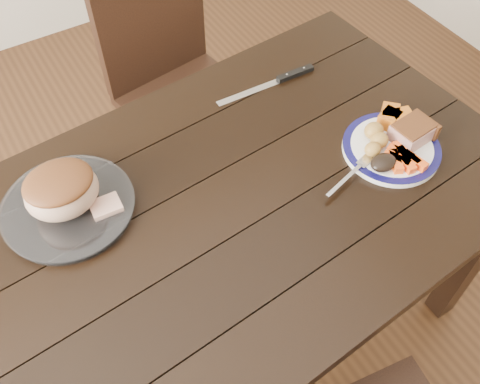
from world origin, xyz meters
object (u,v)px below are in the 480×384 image
pork_slice (412,132)px  roast_joint (62,192)px  dinner_plate (391,149)px  fork (353,173)px  serving_platter (69,208)px  dining_table (209,235)px  carving_knife (284,78)px  chair_far (175,77)px

pork_slice → roast_joint: size_ratio=0.58×
dinner_plate → fork: fork is taller
pork_slice → roast_joint: (-0.84, 0.26, 0.03)m
serving_platter → roast_joint: (0.00, 0.00, 0.06)m
dining_table → pork_slice: (0.56, -0.08, 0.13)m
dining_table → fork: bearing=-14.5°
dining_table → pork_slice: size_ratio=16.73×
carving_knife → pork_slice: bearing=-68.7°
dinner_plate → serving_platter: serving_platter is taller
fork → carving_knife: (0.07, 0.40, -0.01)m
dinner_plate → carving_knife: bearing=101.6°
dining_table → fork: (0.36, -0.09, 0.11)m
dining_table → carving_knife: 0.54m
dinner_plate → pork_slice: size_ratio=2.54×
fork → carving_knife: bearing=65.3°
chair_far → dinner_plate: bearing=98.0°
roast_joint → serving_platter: bearing=0.0°
pork_slice → fork: pork_slice is taller
serving_platter → pork_slice: (0.84, -0.26, 0.03)m
serving_platter → roast_joint: bearing=0.0°
dining_table → dinner_plate: bearing=-8.4°
dinner_plate → pork_slice: 0.07m
chair_far → pork_slice: chair_far is taller
dinner_plate → carving_knife: (-0.08, 0.38, -0.00)m
pork_slice → roast_joint: roast_joint is taller
chair_far → dinner_plate: (0.24, -0.81, 0.23)m
pork_slice → roast_joint: bearing=162.9°
pork_slice → carving_knife: bearing=109.3°
roast_joint → pork_slice: bearing=-17.1°
dining_table → fork: fork is taller
serving_platter → fork: size_ratio=1.74×
pork_slice → carving_knife: pork_slice is taller
roast_joint → carving_knife: roast_joint is taller
serving_platter → fork: (0.64, -0.27, 0.01)m
dining_table → carving_knife: size_ratio=5.20×
carving_knife → roast_joint: bearing=-167.8°
pork_slice → dining_table: bearing=172.0°
dinner_plate → carving_knife: size_ratio=0.79×
dinner_plate → roast_joint: roast_joint is taller
chair_far → roast_joint: bearing=37.3°
chair_far → pork_slice: 0.91m
dining_table → roast_joint: roast_joint is taller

